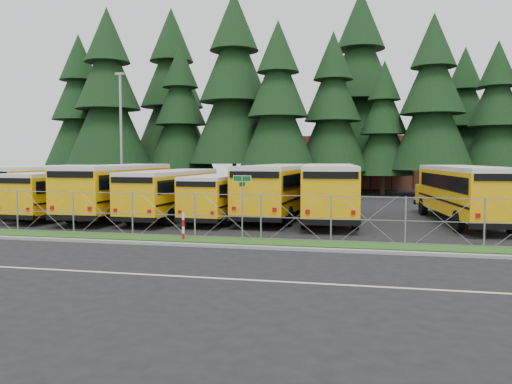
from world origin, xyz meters
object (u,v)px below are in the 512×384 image
(bus_2, at_px, (121,191))
(bus_0, at_px, (48,189))
(bus_east, at_px, (463,195))
(bus_5, at_px, (280,191))
(bus_1, at_px, (70,194))
(striped_bollard, at_px, (183,227))
(light_standard, at_px, (121,133))
(bus_3, at_px, (174,194))
(bus_4, at_px, (225,197))
(bus_6, at_px, (329,193))
(street_sign, at_px, (242,194))

(bus_2, bearing_deg, bus_0, 165.42)
(bus_east, bearing_deg, bus_0, 172.80)
(bus_2, bearing_deg, bus_5, 7.39)
(bus_east, bearing_deg, bus_1, 177.54)
(striped_bollard, distance_m, light_standard, 20.13)
(bus_1, xyz_separation_m, bus_2, (3.12, 0.49, 0.20))
(bus_5, height_order, striped_bollard, bus_5)
(bus_2, bearing_deg, bus_1, -172.07)
(bus_1, distance_m, striped_bollard, 11.95)
(bus_2, height_order, bus_east, bus_2)
(bus_3, distance_m, bus_east, 16.14)
(bus_4, xyz_separation_m, bus_5, (2.98, 1.28, 0.27))
(bus_east, bearing_deg, striped_bollard, -153.25)
(bus_3, height_order, bus_east, bus_east)
(bus_2, distance_m, bus_east, 19.52)
(bus_3, height_order, bus_6, bus_6)
(bus_6, bearing_deg, street_sign, -115.90)
(bus_2, height_order, light_standard, light_standard)
(bus_2, xyz_separation_m, bus_east, (19.49, 1.02, -0.01))
(bus_2, xyz_separation_m, bus_5, (9.43, 1.40, 0.00))
(bus_5, bearing_deg, bus_6, -6.57)
(bus_1, bearing_deg, bus_4, 6.17)
(bus_5, distance_m, bus_east, 10.07)
(bus_3, relative_size, light_standard, 1.06)
(bus_3, height_order, light_standard, light_standard)
(bus_0, xyz_separation_m, bus_4, (12.37, -1.30, -0.21))
(street_sign, bearing_deg, light_standard, 130.78)
(bus_1, xyz_separation_m, bus_4, (9.57, 0.61, -0.06))
(bus_east, bearing_deg, bus_3, 177.82)
(bus_0, height_order, bus_east, bus_east)
(street_sign, relative_size, striped_bollard, 2.34)
(bus_3, bearing_deg, street_sign, -47.47)
(striped_bollard, bearing_deg, bus_3, 114.34)
(bus_3, xyz_separation_m, bus_east, (16.10, 1.15, 0.14))
(bus_4, bearing_deg, bus_east, 6.81)
(bus_4, distance_m, light_standard, 14.51)
(bus_0, xyz_separation_m, street_sign, (15.11, -8.47, 0.52))
(bus_6, xyz_separation_m, light_standard, (-16.78, 7.88, 3.92))
(bus_2, relative_size, striped_bollard, 9.93)
(bus_1, bearing_deg, bus_2, 11.47)
(bus_3, relative_size, bus_5, 0.90)
(striped_bollard, xyz_separation_m, light_standard, (-11.08, 16.08, 4.90))
(striped_bollard, bearing_deg, street_sign, 6.46)
(bus_3, relative_size, bus_4, 1.09)
(bus_6, bearing_deg, bus_1, -179.14)
(street_sign, distance_m, light_standard, 21.14)
(bus_0, height_order, striped_bollard, bus_0)
(bus_3, xyz_separation_m, street_sign, (5.80, -6.91, 0.63))
(bus_1, distance_m, bus_3, 6.52)
(bus_2, xyz_separation_m, light_standard, (-4.43, 8.74, 3.94))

